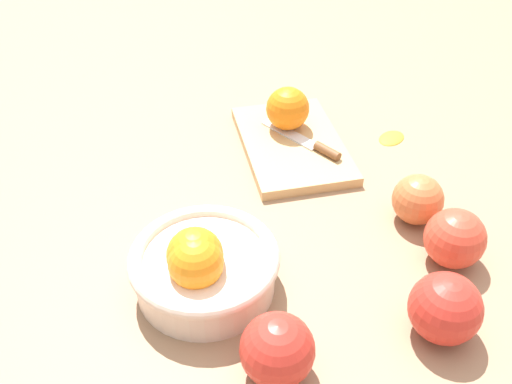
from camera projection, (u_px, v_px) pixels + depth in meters
ground_plane at (316, 211)px, 0.82m from camera, size 2.40×2.40×0.00m
bowl at (203, 266)px, 0.68m from camera, size 0.18×0.18×0.10m
cutting_board at (292, 145)px, 0.93m from camera, size 0.26×0.19×0.02m
orange_on_board at (288, 109)px, 0.93m from camera, size 0.07×0.07×0.07m
knife at (311, 143)px, 0.91m from camera, size 0.13×0.11×0.01m
apple_front_left at (445, 308)px, 0.63m from camera, size 0.08×0.08×0.08m
apple_front_center at (418, 199)px, 0.78m from camera, size 0.07×0.07×0.07m
apple_front_left_2 at (455, 238)px, 0.72m from camera, size 0.08×0.08×0.08m
apple_back_left at (277, 350)px, 0.59m from camera, size 0.08×0.08×0.08m
citrus_peel at (392, 136)px, 0.95m from camera, size 0.06×0.06×0.01m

